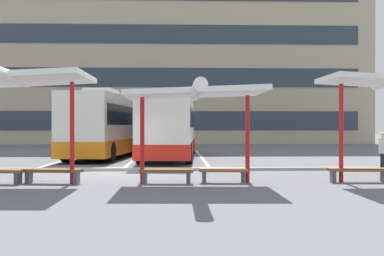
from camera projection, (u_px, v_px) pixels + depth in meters
The scene contains 15 objects.
ground_plane at pixel (118, 173), 17.89m from camera, with size 160.00×160.00×0.00m, color slate.
terminal_building at pixel (156, 47), 51.32m from camera, with size 43.46×12.38×23.66m.
coach_bus_0 at pixel (108, 126), 26.96m from camera, with size 3.64×11.28×3.79m.
coach_bus_1 at pixel (170, 128), 26.03m from camera, with size 3.13×11.58×3.58m.
lane_stripe_0 at pixel (72, 158), 26.42m from camera, with size 0.16×14.00×0.01m, color white.
lane_stripe_1 at pixel (137, 157), 26.54m from camera, with size 0.16×14.00×0.01m, color white.
lane_stripe_2 at pixel (202, 157), 26.67m from camera, with size 0.16×14.00×0.01m, color white.
waiting_shelter_1 at pixel (19, 81), 14.24m from camera, with size 4.07×5.18×3.43m.
bench_3 at pixel (53, 173), 14.68m from camera, with size 1.88×0.66×0.45m.
waiting_shelter_2 at pixel (195, 94), 14.55m from camera, with size 4.34×4.93×3.01m.
bench_4 at pixel (167, 173), 14.66m from camera, with size 1.70×0.53×0.45m.
bench_5 at pixel (223, 172), 14.85m from camera, with size 1.56×0.57×0.45m.
bench_6 at pixel (358, 171), 15.01m from camera, with size 1.94×0.52×0.45m.
platform_kerb at pixel (120, 169), 18.74m from camera, with size 44.00×0.24×0.12m, color #ADADA8.
waiting_passenger_0 at pixel (383, 150), 17.56m from camera, with size 0.43×0.50×1.56m.
Camera 1 is at (2.24, -17.96, 1.81)m, focal length 43.91 mm.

